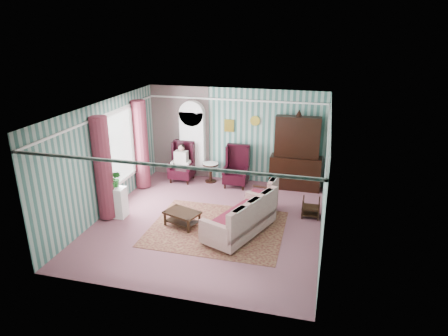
% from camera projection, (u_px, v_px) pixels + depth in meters
% --- Properties ---
extents(floor, '(6.00, 6.00, 0.00)m').
position_uv_depth(floor, '(209.00, 221.00, 10.07)').
color(floor, '#864E57').
rests_on(floor, ground).
extents(room_shell, '(5.53, 6.02, 2.91)m').
position_uv_depth(room_shell, '(185.00, 141.00, 9.68)').
color(room_shell, '#3C6D62').
rests_on(room_shell, ground).
extents(bookcase, '(0.80, 0.28, 2.24)m').
position_uv_depth(bookcase, '(193.00, 144.00, 12.58)').
color(bookcase, white).
rests_on(bookcase, floor).
extents(dresser_hutch, '(1.50, 0.56, 2.36)m').
position_uv_depth(dresser_hutch, '(297.00, 151.00, 11.69)').
color(dresser_hutch, black).
rests_on(dresser_hutch, floor).
extents(wingback_left, '(0.76, 0.80, 1.25)m').
position_uv_depth(wingback_left, '(182.00, 162.00, 12.45)').
color(wingback_left, black).
rests_on(wingback_left, floor).
extents(wingback_right, '(0.76, 0.80, 1.25)m').
position_uv_depth(wingback_right, '(236.00, 167.00, 12.04)').
color(wingback_right, black).
rests_on(wingback_right, floor).
extents(seated_woman, '(0.44, 0.40, 1.18)m').
position_uv_depth(seated_woman, '(182.00, 163.00, 12.47)').
color(seated_woman, beige).
rests_on(seated_woman, floor).
extents(round_side_table, '(0.50, 0.50, 0.60)m').
position_uv_depth(round_side_table, '(211.00, 173.00, 12.49)').
color(round_side_table, black).
rests_on(round_side_table, floor).
extents(nest_table, '(0.45, 0.38, 0.54)m').
position_uv_depth(nest_table, '(311.00, 207.00, 10.21)').
color(nest_table, black).
rests_on(nest_table, floor).
extents(plant_stand, '(0.55, 0.35, 0.80)m').
position_uv_depth(plant_stand, '(115.00, 202.00, 10.22)').
color(plant_stand, white).
rests_on(plant_stand, floor).
extents(rug, '(3.20, 2.60, 0.01)m').
position_uv_depth(rug, '(217.00, 228.00, 9.72)').
color(rug, '#4B1919').
rests_on(rug, floor).
extents(sofa, '(1.73, 2.26, 1.10)m').
position_uv_depth(sofa, '(240.00, 213.00, 9.29)').
color(sofa, beige).
rests_on(sofa, floor).
extents(floral_armchair, '(0.95, 0.92, 0.99)m').
position_uv_depth(floral_armchair, '(261.00, 195.00, 10.42)').
color(floral_armchair, '#B8A68F').
rests_on(floral_armchair, floor).
extents(coffee_table, '(0.97, 0.79, 0.38)m').
position_uv_depth(coffee_table, '(182.00, 219.00, 9.80)').
color(coffee_table, black).
rests_on(coffee_table, floor).
extents(potted_plant_a, '(0.41, 0.36, 0.45)m').
position_uv_depth(potted_plant_a, '(111.00, 180.00, 9.94)').
color(potted_plant_a, '#1D591B').
rests_on(potted_plant_a, plant_stand).
extents(potted_plant_b, '(0.24, 0.20, 0.43)m').
position_uv_depth(potted_plant_b, '(116.00, 179.00, 10.06)').
color(potted_plant_b, '#224B17').
rests_on(potted_plant_b, plant_stand).
extents(potted_plant_c, '(0.24, 0.24, 0.41)m').
position_uv_depth(potted_plant_c, '(109.00, 179.00, 10.05)').
color(potted_plant_c, '#174919').
rests_on(potted_plant_c, plant_stand).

